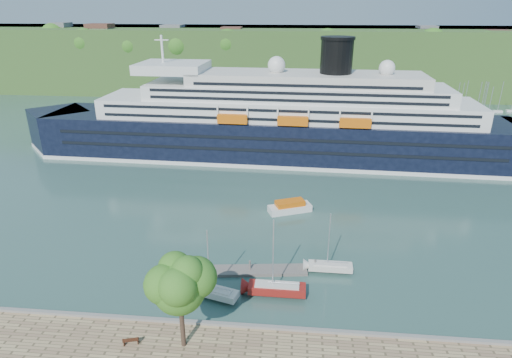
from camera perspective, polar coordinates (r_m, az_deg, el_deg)
The scene contains 11 objects.
ground at distance 49.05m, azimuth -2.78°, elevation -19.71°, with size 400.00×400.00×0.00m, color #2A4A43.
far_hillside at distance 182.27m, azimuth 3.78°, elevation 15.73°, with size 400.00×50.00×24.00m, color #385E25.
quay_coping at distance 48.14m, azimuth -2.84°, elevation -18.86°, with size 220.00×0.50×0.30m, color slate.
cruise_ship at distance 95.67m, azimuth 2.67°, elevation 10.57°, with size 119.02×17.33×26.73m, color black, non-canonical shape.
park_bench at distance 47.64m, azimuth -16.36°, elevation -19.87°, with size 1.61×0.66×1.03m, color #442213, non-canonical shape.
promenade_tree at distance 43.09m, azimuth -10.08°, elevation -15.49°, with size 6.82×6.82×11.30m, color #346B1C, non-canonical shape.
floating_pontoon at distance 57.71m, azimuth -3.00°, elevation -12.11°, with size 19.35×2.36×0.43m, color slate, non-canonical shape.
sailboat_white_near at distance 51.13m, azimuth -5.87°, elevation -11.60°, with size 6.79×1.89×8.77m, color silver, non-canonical shape.
sailboat_red at distance 51.00m, azimuth 2.89°, elevation -10.85°, with size 7.64×2.12×9.87m, color maroon, non-canonical shape.
sailboat_white_far at distance 56.41m, azimuth 10.10°, elevation -8.68°, with size 6.34×1.76×8.18m, color silver, non-canonical shape.
tender_launch at distance 72.86m, azimuth 4.54°, elevation -3.63°, with size 7.36×2.52×2.03m, color #D45F0C, non-canonical shape.
Camera 1 is at (5.69, -35.99, 32.84)m, focal length 30.00 mm.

